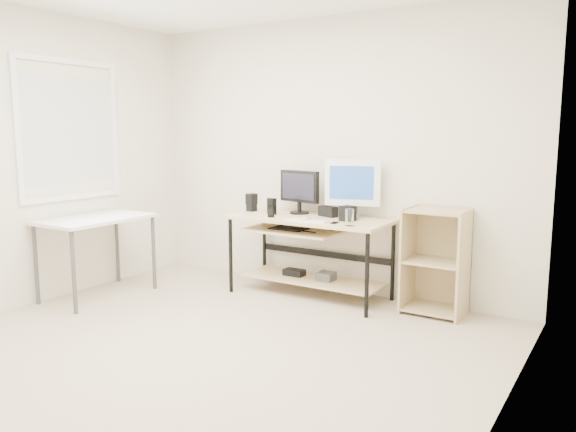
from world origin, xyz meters
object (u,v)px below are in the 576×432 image
(side_table, at_px, (96,226))
(audio_controller, at_px, (272,206))
(shelf_unit, at_px, (437,260))
(black_monitor, at_px, (299,189))
(white_imac, at_px, (353,184))
(desk, at_px, (308,239))

(side_table, height_order, audio_controller, audio_controller)
(side_table, relative_size, shelf_unit, 1.11)
(black_monitor, distance_m, white_imac, 0.56)
(side_table, distance_m, audio_controller, 1.64)
(desk, bearing_deg, black_monitor, 140.50)
(desk, distance_m, white_imac, 0.66)
(shelf_unit, bearing_deg, white_imac, 179.58)
(desk, relative_size, white_imac, 2.78)
(desk, relative_size, shelf_unit, 1.67)
(shelf_unit, xyz_separation_m, white_imac, (-0.80, 0.01, 0.61))
(shelf_unit, distance_m, black_monitor, 1.46)
(desk, bearing_deg, shelf_unit, 7.77)
(shelf_unit, bearing_deg, audio_controller, -172.55)
(black_monitor, relative_size, white_imac, 0.84)
(desk, relative_size, side_table, 1.50)
(side_table, bearing_deg, desk, 32.65)
(shelf_unit, bearing_deg, desk, -172.23)
(desk, xyz_separation_m, black_monitor, (-0.18, 0.15, 0.45))
(side_table, height_order, black_monitor, black_monitor)
(black_monitor, xyz_separation_m, audio_controller, (-0.19, -0.19, -0.16))
(white_imac, bearing_deg, side_table, -165.66)
(desk, relative_size, audio_controller, 9.40)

